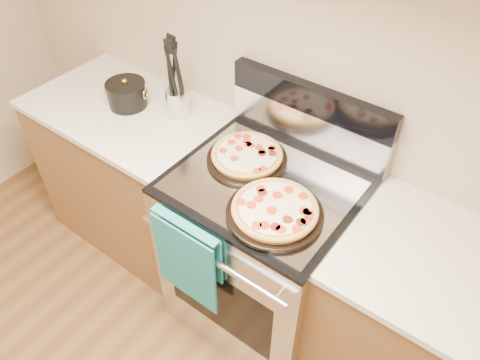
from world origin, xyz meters
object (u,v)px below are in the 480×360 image
Objects in this scene: utensil_crock at (178,103)px; saucepan at (127,95)px; pepperoni_pizza_front at (275,211)px; pepperoni_pizza_back at (247,156)px; range_body at (263,253)px.

saucepan is (-0.26, -0.09, -0.01)m from utensil_crock.
pepperoni_pizza_front is at bearing -20.82° from utensil_crock.
pepperoni_pizza_back is 0.34m from pepperoni_pizza_front.
utensil_crock is (-0.48, 0.09, 0.03)m from pepperoni_pizza_back.
utensil_crock is at bearing 159.18° from pepperoni_pizza_front.
pepperoni_pizza_back is 2.45× the size of utensil_crock.
range_body is 0.52m from pepperoni_pizza_back.
range_body is at bearing -21.21° from pepperoni_pizza_back.
range_body is 4.75× the size of saucepan.
range_body is 0.54m from pepperoni_pizza_front.
range_body is 2.45× the size of pepperoni_pizza_front.
range_body is 2.63× the size of pepperoni_pizza_back.
pepperoni_pizza_back is at bearing 158.79° from range_body.
pepperoni_pizza_front reaches higher than range_body.
range_body is 0.83m from utensil_crock.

